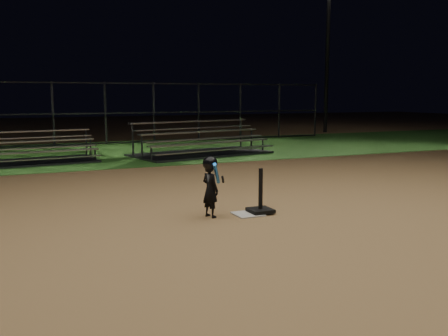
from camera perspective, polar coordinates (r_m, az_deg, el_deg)
ground at (r=8.20m, az=2.79°, el=-5.44°), size 80.00×80.00×0.00m
grass_strip at (r=17.61m, az=-11.73°, el=1.85°), size 60.00×8.00×0.01m
home_plate at (r=8.20m, az=2.79°, el=-5.36°), size 0.45×0.45×0.02m
batting_tee at (r=8.27m, az=4.24°, el=-4.22°), size 0.38×0.38×0.74m
child_batter at (r=7.94m, az=-1.59°, el=-1.95°), size 0.43×0.60×1.00m
bleacher_left at (r=15.39m, az=-21.62°, el=1.20°), size 3.91×2.21×0.92m
bleacher_right at (r=16.38m, az=-2.61°, el=2.33°), size 4.89×3.14×1.11m
backstop_fence at (r=20.46m, az=-13.56°, el=6.18°), size 20.08×0.08×2.50m
light_pole_right at (r=27.16m, az=12.00°, el=14.54°), size 0.90×0.53×8.30m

